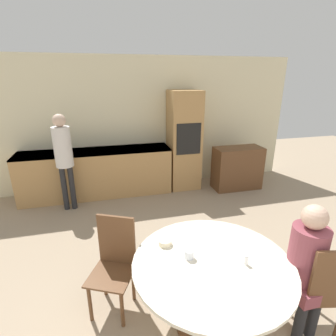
% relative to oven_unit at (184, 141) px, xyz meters
% --- Properties ---
extents(wall_back, '(6.40, 0.05, 2.60)m').
position_rel_oven_unit_xyz_m(wall_back, '(-0.80, 0.34, 0.31)').
color(wall_back, beige).
rests_on(wall_back, ground_plane).
extents(kitchen_counter, '(2.81, 0.60, 0.90)m').
position_rel_oven_unit_xyz_m(kitchen_counter, '(-1.75, -0.01, -0.52)').
color(kitchen_counter, tan).
rests_on(kitchen_counter, ground_plane).
extents(oven_unit, '(0.60, 0.59, 1.97)m').
position_rel_oven_unit_xyz_m(oven_unit, '(0.00, 0.00, 0.00)').
color(oven_unit, tan).
rests_on(oven_unit, ground_plane).
extents(sideboard, '(0.97, 0.45, 0.87)m').
position_rel_oven_unit_xyz_m(sideboard, '(1.04, -0.37, -0.55)').
color(sideboard, brown).
rests_on(sideboard, ground_plane).
extents(dining_table, '(1.37, 1.37, 0.73)m').
position_rel_oven_unit_xyz_m(dining_table, '(-0.77, -3.25, -0.46)').
color(dining_table, brown).
rests_on(dining_table, ground_plane).
extents(chair_near_right, '(0.48, 0.48, 0.96)m').
position_rel_oven_unit_xyz_m(chair_near_right, '(0.13, -3.55, -0.46)').
color(chair_near_right, brown).
rests_on(chair_near_right, ground_plane).
extents(chair_far_left, '(0.54, 0.54, 0.96)m').
position_rel_oven_unit_xyz_m(chair_far_left, '(-1.58, -2.75, -0.46)').
color(chair_far_left, brown).
rests_on(chair_far_left, ground_plane).
extents(person_seated, '(0.30, 0.36, 1.26)m').
position_rel_oven_unit_xyz_m(person_seated, '(0.01, -3.45, -0.25)').
color(person_seated, '#262628').
rests_on(person_seated, ground_plane).
extents(person_standing, '(0.29, 0.29, 1.66)m').
position_rel_oven_unit_xyz_m(person_standing, '(-2.24, -0.49, 0.06)').
color(person_standing, '#262628').
rests_on(person_standing, ground_plane).
extents(cup, '(0.08, 0.08, 0.08)m').
position_rel_oven_unit_xyz_m(cup, '(-0.95, -3.15, -0.21)').
color(cup, silver).
rests_on(cup, dining_table).
extents(bowl_near, '(0.12, 0.12, 0.05)m').
position_rel_oven_unit_xyz_m(bowl_near, '(-1.11, -2.92, -0.23)').
color(bowl_near, beige).
rests_on(bowl_near, dining_table).
extents(salt_shaker, '(0.03, 0.03, 0.09)m').
position_rel_oven_unit_xyz_m(salt_shaker, '(-0.52, -3.35, -0.21)').
color(salt_shaker, white).
rests_on(salt_shaker, dining_table).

